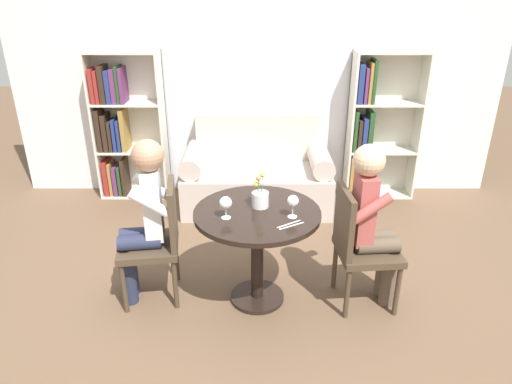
{
  "coord_description": "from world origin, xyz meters",
  "views": [
    {
      "loc": [
        -0.01,
        -2.8,
        2.14
      ],
      "look_at": [
        0.0,
        0.05,
        0.85
      ],
      "focal_mm": 32.0,
      "sensor_mm": 36.0,
      "label": 1
    }
  ],
  "objects_px": {
    "chair_left": "(157,237)",
    "wine_glass_right": "(292,202)",
    "couch": "(256,177)",
    "chair_right": "(357,243)",
    "bookshelf_left": "(120,127)",
    "flower_vase": "(259,197)",
    "person_left": "(142,216)",
    "person_right": "(372,221)",
    "wine_glass_left": "(224,204)",
    "bookshelf_right": "(372,131)"
  },
  "relations": [
    {
      "from": "person_right",
      "to": "wine_glass_right",
      "type": "bearing_deg",
      "value": 92.9
    },
    {
      "from": "chair_left",
      "to": "bookshelf_left",
      "type": "bearing_deg",
      "value": -166.51
    },
    {
      "from": "chair_left",
      "to": "wine_glass_right",
      "type": "xyz_separation_m",
      "value": [
        0.95,
        -0.15,
        0.35
      ]
    },
    {
      "from": "chair_left",
      "to": "chair_right",
      "type": "relative_size",
      "value": 1.0
    },
    {
      "from": "person_left",
      "to": "flower_vase",
      "type": "relative_size",
      "value": 4.77
    },
    {
      "from": "chair_left",
      "to": "couch",
      "type": "bearing_deg",
      "value": 147.85
    },
    {
      "from": "bookshelf_right",
      "to": "chair_right",
      "type": "xyz_separation_m",
      "value": [
        -0.54,
        -1.94,
        -0.24
      ]
    },
    {
      "from": "bookshelf_left",
      "to": "person_left",
      "type": "distance_m",
      "value": 1.98
    },
    {
      "from": "person_right",
      "to": "flower_vase",
      "type": "xyz_separation_m",
      "value": [
        -0.78,
        0.08,
        0.14
      ]
    },
    {
      "from": "flower_vase",
      "to": "wine_glass_right",
      "type": "bearing_deg",
      "value": -36.31
    },
    {
      "from": "chair_right",
      "to": "flower_vase",
      "type": "bearing_deg",
      "value": 77.54
    },
    {
      "from": "bookshelf_right",
      "to": "person_left",
      "type": "bearing_deg",
      "value": -137.51
    },
    {
      "from": "bookshelf_left",
      "to": "person_right",
      "type": "height_order",
      "value": "bookshelf_left"
    },
    {
      "from": "chair_left",
      "to": "flower_vase",
      "type": "height_order",
      "value": "flower_vase"
    },
    {
      "from": "wine_glass_right",
      "to": "flower_vase",
      "type": "distance_m",
      "value": 0.27
    },
    {
      "from": "chair_left",
      "to": "flower_vase",
      "type": "relative_size",
      "value": 3.49
    },
    {
      "from": "bookshelf_left",
      "to": "wine_glass_left",
      "type": "relative_size",
      "value": 10.14
    },
    {
      "from": "chair_left",
      "to": "chair_right",
      "type": "height_order",
      "value": "same"
    },
    {
      "from": "bookshelf_right",
      "to": "wine_glass_left",
      "type": "distance_m",
      "value": 2.49
    },
    {
      "from": "chair_left",
      "to": "wine_glass_right",
      "type": "distance_m",
      "value": 1.02
    },
    {
      "from": "couch",
      "to": "bookshelf_left",
      "type": "relative_size",
      "value": 0.97
    },
    {
      "from": "couch",
      "to": "flower_vase",
      "type": "xyz_separation_m",
      "value": [
        0.02,
        -1.58,
        0.49
      ]
    },
    {
      "from": "wine_glass_left",
      "to": "flower_vase",
      "type": "relative_size",
      "value": 0.6
    },
    {
      "from": "wine_glass_right",
      "to": "person_left",
      "type": "bearing_deg",
      "value": 172.95
    },
    {
      "from": "bookshelf_left",
      "to": "wine_glass_left",
      "type": "height_order",
      "value": "bookshelf_left"
    },
    {
      "from": "bookshelf_left",
      "to": "flower_vase",
      "type": "bearing_deg",
      "value": -51.58
    },
    {
      "from": "person_right",
      "to": "wine_glass_left",
      "type": "distance_m",
      "value": 1.03
    },
    {
      "from": "wine_glass_left",
      "to": "wine_glass_right",
      "type": "height_order",
      "value": "wine_glass_right"
    },
    {
      "from": "couch",
      "to": "chair_right",
      "type": "bearing_deg",
      "value": -66.89
    },
    {
      "from": "person_right",
      "to": "wine_glass_left",
      "type": "height_order",
      "value": "person_right"
    },
    {
      "from": "wine_glass_left",
      "to": "flower_vase",
      "type": "height_order",
      "value": "flower_vase"
    },
    {
      "from": "chair_left",
      "to": "person_left",
      "type": "bearing_deg",
      "value": -84.55
    },
    {
      "from": "bookshelf_left",
      "to": "person_left",
      "type": "xyz_separation_m",
      "value": [
        0.64,
        -1.87,
        -0.11
      ]
    },
    {
      "from": "chair_left",
      "to": "chair_right",
      "type": "distance_m",
      "value": 1.43
    },
    {
      "from": "bookshelf_left",
      "to": "wine_glass_left",
      "type": "bearing_deg",
      "value": -58.52
    },
    {
      "from": "bookshelf_left",
      "to": "flower_vase",
      "type": "xyz_separation_m",
      "value": [
        1.46,
        -1.84,
        0.03
      ]
    },
    {
      "from": "bookshelf_left",
      "to": "chair_right",
      "type": "relative_size",
      "value": 1.74
    },
    {
      "from": "bookshelf_right",
      "to": "wine_glass_right",
      "type": "bearing_deg",
      "value": -116.83
    },
    {
      "from": "bookshelf_left",
      "to": "wine_glass_right",
      "type": "height_order",
      "value": "bookshelf_left"
    },
    {
      "from": "chair_right",
      "to": "wine_glass_right",
      "type": "bearing_deg",
      "value": 92.84
    },
    {
      "from": "person_left",
      "to": "bookshelf_left",
      "type": "bearing_deg",
      "value": -169.01
    },
    {
      "from": "person_left",
      "to": "person_right",
      "type": "relative_size",
      "value": 1.01
    },
    {
      "from": "wine_glass_right",
      "to": "bookshelf_right",
      "type": "bearing_deg",
      "value": 63.17
    },
    {
      "from": "couch",
      "to": "chair_right",
      "type": "xyz_separation_m",
      "value": [
        0.71,
        -1.67,
        0.18
      ]
    },
    {
      "from": "bookshelf_right",
      "to": "person_right",
      "type": "distance_m",
      "value": 1.98
    },
    {
      "from": "bookshelf_left",
      "to": "wine_glass_left",
      "type": "xyz_separation_m",
      "value": [
        1.23,
        -2.01,
        0.06
      ]
    },
    {
      "from": "wine_glass_right",
      "to": "wine_glass_left",
      "type": "bearing_deg",
      "value": -178.25
    },
    {
      "from": "wine_glass_right",
      "to": "flower_vase",
      "type": "relative_size",
      "value": 0.61
    },
    {
      "from": "person_right",
      "to": "bookshelf_left",
      "type": "bearing_deg",
      "value": 44.63
    },
    {
      "from": "chair_right",
      "to": "person_left",
      "type": "xyz_separation_m",
      "value": [
        -1.51,
        0.06,
        0.18
      ]
    }
  ]
}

